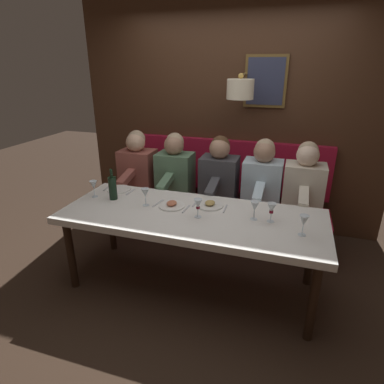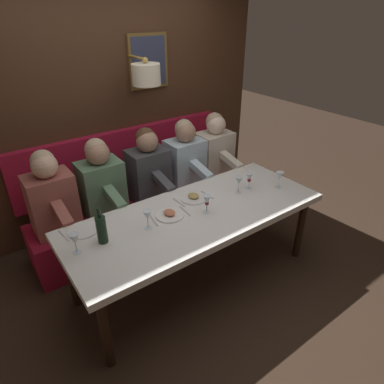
# 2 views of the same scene
# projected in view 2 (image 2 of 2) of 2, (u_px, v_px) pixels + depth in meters

# --- Properties ---
(ground_plane) EXTENTS (12.00, 12.00, 0.00)m
(ground_plane) POSITION_uv_depth(u_px,v_px,m) (196.00, 277.00, 3.24)
(ground_plane) COLOR #332319
(dining_table) EXTENTS (0.90, 2.27, 0.74)m
(dining_table) POSITION_uv_depth(u_px,v_px,m) (197.00, 219.00, 2.91)
(dining_table) COLOR silver
(dining_table) RESTS_ON ground_plane
(banquette_bench) EXTENTS (0.52, 2.47, 0.45)m
(banquette_bench) POSITION_uv_depth(u_px,v_px,m) (149.00, 216.00, 3.76)
(banquette_bench) COLOR maroon
(banquette_bench) RESTS_ON ground_plane
(back_wall_panel) EXTENTS (0.59, 3.67, 2.90)m
(back_wall_panel) POSITION_uv_depth(u_px,v_px,m) (116.00, 103.00, 3.61)
(back_wall_panel) COLOR #422819
(back_wall_panel) RESTS_ON ground_plane
(diner_nearest) EXTENTS (0.60, 0.40, 0.79)m
(diner_nearest) POSITION_uv_depth(u_px,v_px,m) (215.00, 149.00, 3.94)
(diner_nearest) COLOR beige
(diner_nearest) RESTS_ON banquette_bench
(diner_near) EXTENTS (0.60, 0.40, 0.79)m
(diner_near) POSITION_uv_depth(u_px,v_px,m) (185.00, 157.00, 3.72)
(diner_near) COLOR silver
(diner_near) RESTS_ON banquette_bench
(diner_middle) EXTENTS (0.60, 0.40, 0.79)m
(diner_middle) POSITION_uv_depth(u_px,v_px,m) (148.00, 168.00, 3.48)
(diner_middle) COLOR #3D3D42
(diner_middle) RESTS_ON banquette_bench
(diner_far) EXTENTS (0.60, 0.40, 0.79)m
(diner_far) POSITION_uv_depth(u_px,v_px,m) (101.00, 181.00, 3.22)
(diner_far) COLOR #567A5B
(diner_far) RESTS_ON banquette_bench
(diner_farthest) EXTENTS (0.60, 0.40, 0.79)m
(diner_farthest) POSITION_uv_depth(u_px,v_px,m) (51.00, 196.00, 2.98)
(diner_farthest) COLOR #934C42
(diner_farthest) RESTS_ON banquette_bench
(place_setting_0) EXTENTS (0.24, 0.31, 0.05)m
(place_setting_0) POSITION_uv_depth(u_px,v_px,m) (193.00, 197.00, 3.07)
(place_setting_0) COLOR silver
(place_setting_0) RESTS_ON dining_table
(place_setting_1) EXTENTS (0.24, 0.32, 0.01)m
(place_setting_1) POSITION_uv_depth(u_px,v_px,m) (83.00, 230.00, 2.64)
(place_setting_1) COLOR white
(place_setting_1) RESTS_ON dining_table
(place_setting_2) EXTENTS (0.24, 0.32, 0.05)m
(place_setting_2) POSITION_uv_depth(u_px,v_px,m) (170.00, 214.00, 2.83)
(place_setting_2) COLOR white
(place_setting_2) RESTS_ON dining_table
(wine_glass_0) EXTENTS (0.07, 0.07, 0.16)m
(wine_glass_0) POSITION_uv_depth(u_px,v_px,m) (74.00, 239.00, 2.36)
(wine_glass_0) COLOR silver
(wine_glass_0) RESTS_ON dining_table
(wine_glass_1) EXTENTS (0.07, 0.07, 0.16)m
(wine_glass_1) POSITION_uv_depth(u_px,v_px,m) (280.00, 177.00, 3.22)
(wine_glass_1) COLOR silver
(wine_glass_1) RESTS_ON dining_table
(wine_glass_2) EXTENTS (0.07, 0.07, 0.16)m
(wine_glass_2) POSITION_uv_depth(u_px,v_px,m) (207.00, 200.00, 2.83)
(wine_glass_2) COLOR silver
(wine_glass_2) RESTS_ON dining_table
(wine_glass_3) EXTENTS (0.07, 0.07, 0.16)m
(wine_glass_3) POSITION_uv_depth(u_px,v_px,m) (249.00, 178.00, 3.20)
(wine_glass_3) COLOR silver
(wine_glass_3) RESTS_ON dining_table
(wine_glass_4) EXTENTS (0.07, 0.07, 0.16)m
(wine_glass_4) POSITION_uv_depth(u_px,v_px,m) (147.00, 216.00, 2.62)
(wine_glass_4) COLOR silver
(wine_glass_4) RESTS_ON dining_table
(wine_glass_5) EXTENTS (0.07, 0.07, 0.16)m
(wine_glass_5) POSITION_uv_depth(u_px,v_px,m) (239.00, 181.00, 3.13)
(wine_glass_5) COLOR silver
(wine_glass_5) RESTS_ON dining_table
(wine_bottle) EXTENTS (0.08, 0.08, 0.30)m
(wine_bottle) POSITION_uv_depth(u_px,v_px,m) (102.00, 229.00, 2.47)
(wine_bottle) COLOR black
(wine_bottle) RESTS_ON dining_table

